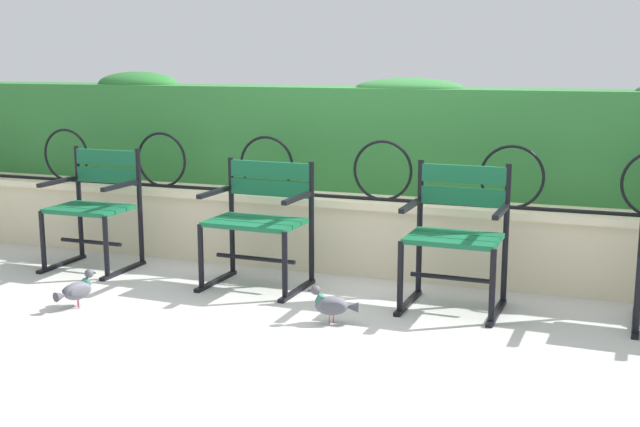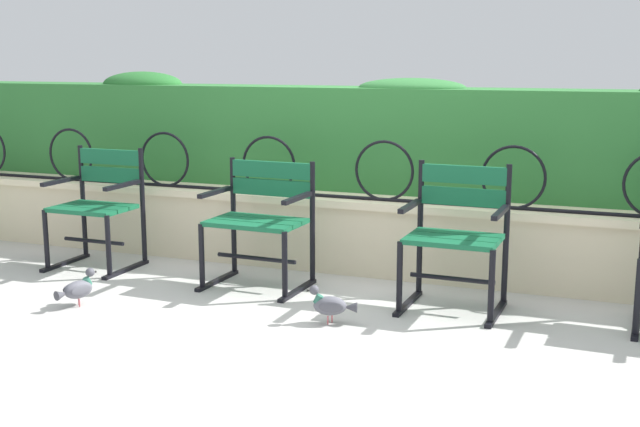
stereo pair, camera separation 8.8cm
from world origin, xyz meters
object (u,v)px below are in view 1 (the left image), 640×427
object	(u,v)px
park_chair_centre_right	(456,232)
pigeon_near_chairs	(77,290)
park_chair_centre_left	(260,218)
park_chair_leftmost	(95,204)
pigeon_far_side	(332,305)

from	to	relation	value
park_chair_centre_right	pigeon_near_chairs	size ratio (longest dim) A/B	3.04
park_chair_centre_right	pigeon_near_chairs	bearing A→B (deg)	-158.91
park_chair_centre_left	park_chair_centre_right	world-z (taller)	park_chair_centre_right
park_chair_leftmost	pigeon_near_chairs	world-z (taller)	park_chair_leftmost
park_chair_leftmost	park_chair_centre_right	bearing A→B (deg)	-1.28
park_chair_leftmost	pigeon_near_chairs	size ratio (longest dim) A/B	2.99
park_chair_centre_left	park_chair_centre_right	size ratio (longest dim) A/B	0.95
park_chair_centre_left	pigeon_near_chairs	size ratio (longest dim) A/B	2.88
park_chair_centre_right	pigeon_far_side	distance (m)	0.89
park_chair_leftmost	park_chair_centre_left	distance (m)	1.31
pigeon_near_chairs	park_chair_leftmost	bearing A→B (deg)	118.30
pigeon_near_chairs	pigeon_far_side	world-z (taller)	same
park_chair_leftmost	pigeon_far_side	world-z (taller)	park_chair_leftmost
park_chair_centre_right	pigeon_far_side	size ratio (longest dim) A/B	3.02
park_chair_leftmost	pigeon_near_chairs	distance (m)	1.06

